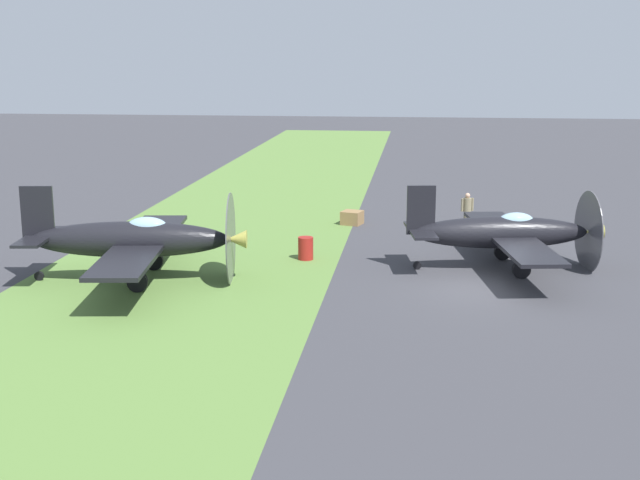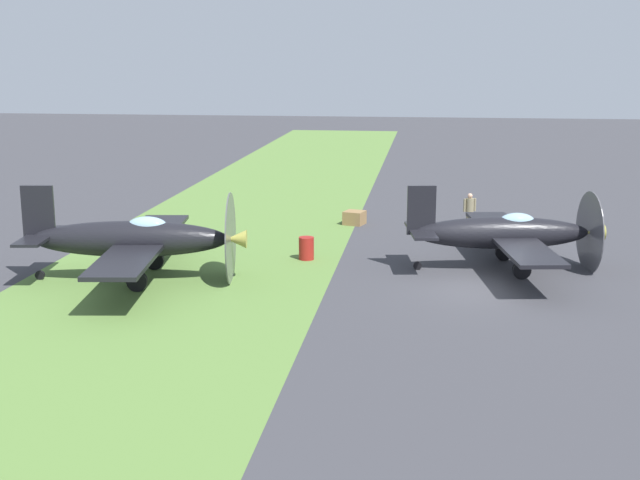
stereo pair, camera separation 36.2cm
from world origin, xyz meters
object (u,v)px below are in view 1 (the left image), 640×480
Objects in this scene: ground_crew_chief at (467,211)px; supply_crate at (352,218)px; airplane_lead at (504,233)px; fuel_drum at (306,248)px; airplane_wingman at (135,240)px.

ground_crew_chief reaches higher than supply_crate.
airplane_lead is 10.10m from supply_crate.
fuel_drum is 7.32m from supply_crate.
supply_crate is at bearing 148.09° from ground_crew_chief.
airplane_wingman is (3.25, -13.21, 0.10)m from airplane_lead.
supply_crate is (-7.21, 1.25, -0.13)m from fuel_drum.
fuel_drum is (-0.57, -7.59, -0.95)m from airplane_lead.
airplane_wingman is 11.23× the size of supply_crate.
airplane_lead is 7.67m from fuel_drum.
supply_crate is (-7.79, -6.34, -1.08)m from airplane_lead.
ground_crew_chief is at bearing 134.48° from fuel_drum.
airplane_wingman is at bearing -163.95° from ground_crew_chief.
ground_crew_chief is 1.92× the size of supply_crate.
ground_crew_chief is (-7.05, -1.00, -0.49)m from airplane_lead.
airplane_lead is 13.61m from airplane_wingman.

